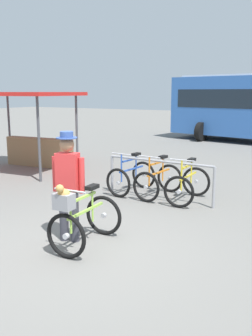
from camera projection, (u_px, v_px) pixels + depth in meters
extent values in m
plane|color=slate|center=(81.00, 248.00, 5.68)|extent=(80.00, 80.00, 0.00)
cylinder|color=#99999E|center=(112.00, 174.00, 8.79)|extent=(0.06, 0.06, 0.85)
cylinder|color=#99999E|center=(214.00, 188.00, 7.53)|extent=(0.06, 0.06, 0.85)
cylinder|color=#99999E|center=(159.00, 161.00, 8.08)|extent=(2.45, 0.11, 0.05)
torus|color=black|center=(144.00, 175.00, 9.15)|extent=(0.66, 0.14, 0.66)
cylinder|color=#B7B7BC|center=(144.00, 175.00, 9.15)|extent=(0.09, 0.07, 0.08)
torus|color=black|center=(118.00, 183.00, 8.34)|extent=(0.66, 0.14, 0.66)
cylinder|color=#B7B7BC|center=(118.00, 183.00, 8.34)|extent=(0.09, 0.07, 0.08)
cube|color=#2D56B7|center=(131.00, 169.00, 8.70)|extent=(0.12, 0.92, 0.04)
cube|color=#2D56B7|center=(130.00, 160.00, 8.62)|extent=(0.09, 0.61, 0.04)
cylinder|color=#2D56B7|center=(136.00, 166.00, 8.84)|extent=(0.03, 0.03, 0.55)
cube|color=black|center=(136.00, 154.00, 8.78)|extent=(0.14, 0.25, 0.06)
cylinder|color=#2D56B7|center=(121.00, 168.00, 8.38)|extent=(0.03, 0.03, 0.63)
cylinder|color=#B7B7BC|center=(121.00, 154.00, 8.31)|extent=(0.52, 0.08, 0.03)
torus|color=black|center=(170.00, 178.00, 8.79)|extent=(0.66, 0.12, 0.66)
cylinder|color=#B7B7BC|center=(170.00, 178.00, 8.79)|extent=(0.09, 0.07, 0.08)
torus|color=black|center=(146.00, 187.00, 7.98)|extent=(0.66, 0.12, 0.66)
cylinder|color=#B7B7BC|center=(146.00, 187.00, 7.98)|extent=(0.09, 0.07, 0.08)
cube|color=orange|center=(159.00, 173.00, 8.34)|extent=(0.12, 0.92, 0.04)
cube|color=orange|center=(158.00, 163.00, 8.25)|extent=(0.09, 0.61, 0.04)
cylinder|color=orange|center=(163.00, 169.00, 8.47)|extent=(0.03, 0.03, 0.55)
cube|color=black|center=(163.00, 157.00, 8.42)|extent=(0.14, 0.25, 0.06)
cylinder|color=orange|center=(149.00, 171.00, 8.01)|extent=(0.03, 0.03, 0.63)
cylinder|color=#B7B7BC|center=(149.00, 157.00, 7.95)|extent=(0.52, 0.08, 0.03)
torus|color=black|center=(196.00, 182.00, 8.45)|extent=(0.66, 0.08, 0.66)
cylinder|color=#B7B7BC|center=(196.00, 182.00, 8.45)|extent=(0.08, 0.06, 0.08)
torus|color=black|center=(179.00, 192.00, 7.59)|extent=(0.66, 0.08, 0.66)
cylinder|color=#B7B7BC|center=(179.00, 192.00, 7.59)|extent=(0.08, 0.06, 0.08)
cube|color=yellow|center=(188.00, 176.00, 7.98)|extent=(0.05, 0.92, 0.04)
cube|color=yellow|center=(188.00, 166.00, 7.89)|extent=(0.04, 0.61, 0.04)
cylinder|color=yellow|center=(191.00, 172.00, 8.12)|extent=(0.03, 0.03, 0.55)
cube|color=black|center=(192.00, 160.00, 8.07)|extent=(0.12, 0.24, 0.06)
cylinder|color=yellow|center=(181.00, 175.00, 7.63)|extent=(0.03, 0.03, 0.63)
cylinder|color=#B7B7BC|center=(182.00, 160.00, 7.57)|extent=(0.52, 0.03, 0.03)
torus|color=black|center=(104.00, 215.00, 6.15)|extent=(0.66, 0.09, 0.66)
cylinder|color=#B7B7BC|center=(104.00, 215.00, 6.15)|extent=(0.08, 0.06, 0.08)
torus|color=black|center=(66.00, 236.00, 5.26)|extent=(0.66, 0.09, 0.66)
cylinder|color=#B7B7BC|center=(66.00, 236.00, 5.26)|extent=(0.08, 0.06, 0.08)
cube|color=#9ED14C|center=(86.00, 211.00, 5.66)|extent=(0.08, 0.92, 0.04)
cube|color=#9ED14C|center=(84.00, 197.00, 5.57)|extent=(0.07, 0.61, 0.04)
cylinder|color=#9ED14C|center=(92.00, 204.00, 5.81)|extent=(0.03, 0.03, 0.55)
cube|color=black|center=(92.00, 187.00, 5.75)|extent=(0.13, 0.25, 0.06)
cylinder|color=#9ED14C|center=(71.00, 212.00, 5.30)|extent=(0.03, 0.03, 0.63)
cylinder|color=#B7B7BC|center=(70.00, 191.00, 5.24)|extent=(0.52, 0.05, 0.03)
cube|color=gray|center=(64.00, 201.00, 5.14)|extent=(0.27, 0.21, 0.22)
ellipsoid|color=tan|center=(64.00, 194.00, 5.12)|extent=(0.19, 0.17, 0.16)
sphere|color=tan|center=(60.00, 189.00, 5.03)|extent=(0.11, 0.11, 0.11)
cylinder|color=#383842|center=(64.00, 215.00, 5.91)|extent=(0.14, 0.14, 0.82)
cylinder|color=#383842|center=(74.00, 216.00, 5.87)|extent=(0.14, 0.14, 0.82)
cube|color=red|center=(68.00, 172.00, 5.75)|extent=(0.38, 0.28, 0.58)
cylinder|color=red|center=(55.00, 174.00, 5.84)|extent=(0.09, 0.09, 0.55)
cylinder|color=red|center=(82.00, 176.00, 5.72)|extent=(0.09, 0.09, 0.55)
sphere|color=#9E7051|center=(67.00, 144.00, 5.67)|extent=(0.22, 0.22, 0.22)
cylinder|color=#334C8C|center=(67.00, 138.00, 5.65)|extent=(0.32, 0.32, 0.02)
cylinder|color=#334C8C|center=(67.00, 134.00, 5.64)|extent=(0.20, 0.20, 0.09)
cylinder|color=black|center=(201.00, 132.00, 17.88)|extent=(0.41, 0.93, 0.90)
cylinder|color=black|center=(225.00, 128.00, 19.73)|extent=(0.41, 0.93, 0.90)
cylinder|color=#4C4C51|center=(9.00, 129.00, 12.35)|extent=(0.07, 0.07, 2.20)
cylinder|color=#4C4C51|center=(77.00, 133.00, 11.27)|extent=(0.07, 0.07, 2.20)
cylinder|color=#4C4C51|center=(39.00, 140.00, 9.67)|extent=(0.07, 0.07, 2.20)
cube|color=red|center=(20.00, 94.00, 10.78)|extent=(3.30, 2.58, 0.10)
cube|color=olive|center=(39.00, 152.00, 11.80)|extent=(2.36, 0.52, 0.90)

